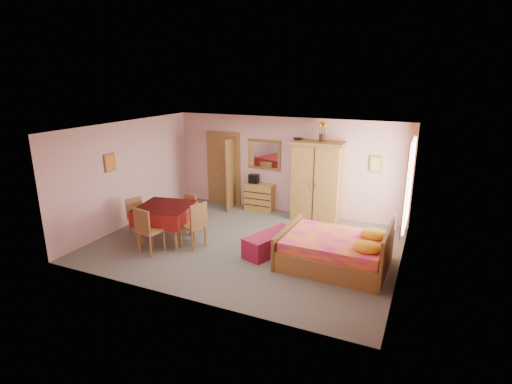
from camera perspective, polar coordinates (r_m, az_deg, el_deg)
The scene contains 23 objects.
floor at distance 9.07m, azimuth -1.37°, elevation -7.41°, with size 6.50×6.50×0.00m, color slate.
ceiling at distance 8.37m, azimuth -1.49°, elevation 9.12°, with size 6.50×6.50×0.00m, color brown.
wall_back at distance 10.86m, azimuth 4.30°, elevation 3.80°, with size 6.50×0.10×2.60m, color #DEA2A1.
wall_front at distance 6.58m, azimuth -10.92°, elevation -4.91°, with size 6.50×0.10×2.60m, color #DEA2A1.
wall_left at distance 10.41m, azimuth -17.79°, elevation 2.50°, with size 0.10×5.00×2.60m, color #DEA2A1.
wall_right at distance 7.84m, azimuth 20.53°, elevation -2.17°, with size 0.10×5.00×2.60m, color #DEA2A1.
doorway at distance 11.67m, azimuth -4.59°, elevation 3.28°, with size 1.06×0.12×2.15m, color #9E6B35.
window at distance 8.96m, azimuth 20.97°, elevation 1.02°, with size 0.08×1.40×1.95m, color white.
picture_left at distance 9.88m, azimuth -20.16°, elevation 3.95°, with size 0.04×0.32×0.42m, color orange.
picture_back at distance 10.24m, azimuth 16.73°, elevation 3.81°, with size 0.30×0.04×0.40m, color #D8BF59.
chest_of_drawers at distance 11.16m, azimuth 0.54°, elevation -0.73°, with size 0.80×0.40×0.75m, color #AF803B.
wall_mirror at distance 11.06m, azimuth 1.00°, elevation 5.39°, with size 1.06×0.06×0.84m, color silver.
stereo at distance 11.13m, azimuth -0.32°, elevation 1.90°, with size 0.27×0.19×0.25m, color black.
floor_lamp at distance 10.63m, azimuth 5.84°, elevation 2.09°, with size 0.27×0.27×2.10m, color black.
wardrobe at distance 10.35m, azimuth 8.61°, elevation 1.49°, with size 1.31×0.68×2.06m, color #AC7B3A.
sunflower_vase at distance 10.15m, azimuth 9.44°, elevation 8.53°, with size 0.20×0.20×0.50m, color gold.
bed at distance 8.08m, azimuth 11.20°, elevation -7.08°, with size 2.09×1.64×0.97m, color #D1148D.
bench at distance 8.58m, azimuth 2.11°, elevation -7.26°, with size 0.48×1.30×0.43m, color maroon.
dining_table at distance 9.32m, azimuth -12.73°, elevation -4.37°, with size 1.15×1.15×0.84m, color maroon.
chair_south at distance 8.78m, azimuth -14.84°, elevation -5.22°, with size 0.46×0.46×1.01m, color #9F6D36.
chair_north at distance 9.90m, azimuth -9.99°, elevation -2.94°, with size 0.38×0.38×0.85m, color olive.
chair_west at distance 9.73m, azimuth -16.36°, elevation -3.55°, with size 0.41×0.41×0.90m, color olive.
chair_east at distance 8.86m, azimuth -9.05°, elevation -4.60°, with size 0.47×0.47×1.03m, color olive.
Camera 1 is at (3.60, -7.48, 3.65)m, focal length 28.00 mm.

